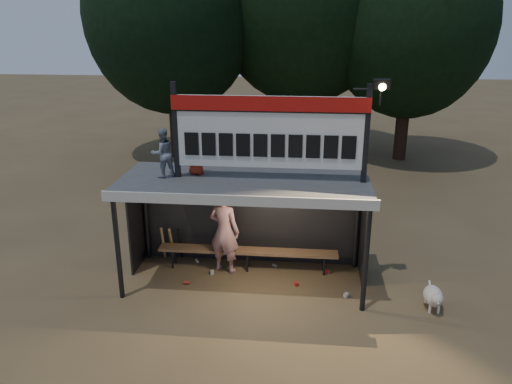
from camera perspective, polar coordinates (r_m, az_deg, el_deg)
ground at (r=10.92m, az=-1.27°, el=-10.12°), size 80.00×80.00×0.00m
player at (r=10.94m, az=-3.64°, el=-4.47°), size 0.82×0.67×1.93m
child_a at (r=10.13m, az=-10.62°, el=4.40°), size 0.61×0.59×0.99m
child_b at (r=10.23m, az=-6.86°, el=4.31°), size 0.47×0.36×0.85m
dugout_shelter at (r=10.38m, az=-1.18°, el=-0.53°), size 5.10×2.08×2.32m
scoreboard_assembly at (r=9.68m, az=1.88°, el=7.12°), size 4.10×0.27×1.99m
bench at (r=11.21m, az=-0.95°, el=-6.81°), size 4.00×0.35×0.48m
tree_left at (r=20.13m, az=-9.79°, el=19.39°), size 6.46×6.46×9.27m
tree_right at (r=20.32m, az=17.38°, el=17.91°), size 6.08×6.08×8.72m
dog at (r=10.41m, az=19.63°, el=-11.18°), size 0.36×0.81×0.49m
bats at (r=11.78m, az=-9.62°, el=-5.78°), size 0.48×0.33×0.84m
litter at (r=11.04m, az=0.81°, el=-9.55°), size 3.47×1.34×0.08m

